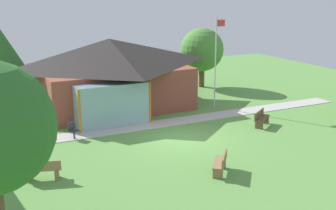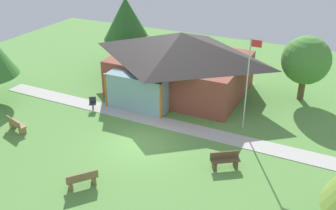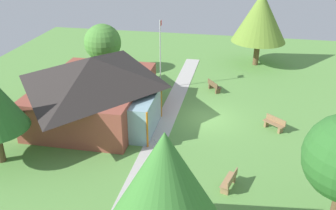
{
  "view_description": "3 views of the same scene",
  "coord_description": "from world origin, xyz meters",
  "px_view_note": "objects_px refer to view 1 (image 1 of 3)",
  "views": [
    {
      "loc": [
        -10.37,
        -18.78,
        7.48
      ],
      "look_at": [
        0.09,
        1.77,
        1.32
      ],
      "focal_mm": 47.79,
      "sensor_mm": 36.0,
      "label": 1
    },
    {
      "loc": [
        9.35,
        -16.15,
        11.64
      ],
      "look_at": [
        0.44,
        2.58,
        1.38
      ],
      "focal_mm": 41.65,
      "sensor_mm": 36.0,
      "label": 2
    },
    {
      "loc": [
        -23.13,
        -1.72,
        12.19
      ],
      "look_at": [
        -0.44,
        2.64,
        1.01
      ],
      "focal_mm": 40.04,
      "sensor_mm": 36.0,
      "label": 3
    }
  ],
  "objects_px": {
    "patio_chair_west": "(73,131)",
    "flagpole": "(216,59)",
    "tree_behind_pavilion_right": "(202,50)",
    "pavilion": "(110,72)",
    "bench_mid_left": "(42,171)",
    "bench_mid_right": "(261,119)",
    "bench_front_center": "(221,164)"
  },
  "relations": [
    {
      "from": "bench_mid_right",
      "to": "patio_chair_west",
      "type": "distance_m",
      "value": 10.17
    },
    {
      "from": "bench_mid_right",
      "to": "patio_chair_west",
      "type": "relative_size",
      "value": 1.73
    },
    {
      "from": "flagpole",
      "to": "bench_mid_left",
      "type": "distance_m",
      "value": 13.77
    },
    {
      "from": "bench_front_center",
      "to": "patio_chair_west",
      "type": "bearing_deg",
      "value": 71.9
    },
    {
      "from": "bench_mid_left",
      "to": "tree_behind_pavilion_right",
      "type": "distance_m",
      "value": 18.85
    },
    {
      "from": "bench_front_center",
      "to": "patio_chair_west",
      "type": "xyz_separation_m",
      "value": [
        -4.29,
        6.91,
        0.01
      ]
    },
    {
      "from": "flagpole",
      "to": "tree_behind_pavilion_right",
      "type": "height_order",
      "value": "flagpole"
    },
    {
      "from": "bench_mid_left",
      "to": "patio_chair_west",
      "type": "height_order",
      "value": "patio_chair_west"
    },
    {
      "from": "bench_mid_left",
      "to": "bench_front_center",
      "type": "height_order",
      "value": "same"
    },
    {
      "from": "patio_chair_west",
      "to": "bench_mid_left",
      "type": "bearing_deg",
      "value": 28.13
    },
    {
      "from": "bench_mid_left",
      "to": "pavilion",
      "type": "bearing_deg",
      "value": 72.89
    },
    {
      "from": "bench_front_center",
      "to": "patio_chair_west",
      "type": "distance_m",
      "value": 8.13
    },
    {
      "from": "bench_mid_right",
      "to": "flagpole",
      "type": "bearing_deg",
      "value": -121.33
    },
    {
      "from": "pavilion",
      "to": "patio_chair_west",
      "type": "xyz_separation_m",
      "value": [
        -3.89,
        -5.16,
        -1.83
      ]
    },
    {
      "from": "patio_chair_west",
      "to": "tree_behind_pavilion_right",
      "type": "xyz_separation_m",
      "value": [
        12.07,
        7.52,
        2.42
      ]
    },
    {
      "from": "flagpole",
      "to": "bench_front_center",
      "type": "relative_size",
      "value": 3.95
    },
    {
      "from": "bench_mid_right",
      "to": "pavilion",
      "type": "bearing_deg",
      "value": -86.62
    },
    {
      "from": "flagpole",
      "to": "patio_chair_west",
      "type": "bearing_deg",
      "value": -169.23
    },
    {
      "from": "flagpole",
      "to": "bench_front_center",
      "type": "distance_m",
      "value": 10.6
    },
    {
      "from": "patio_chair_west",
      "to": "tree_behind_pavilion_right",
      "type": "relative_size",
      "value": 0.19
    },
    {
      "from": "pavilion",
      "to": "patio_chair_west",
      "type": "relative_size",
      "value": 11.56
    },
    {
      "from": "pavilion",
      "to": "tree_behind_pavilion_right",
      "type": "xyz_separation_m",
      "value": [
        8.18,
        2.36,
        0.59
      ]
    },
    {
      "from": "tree_behind_pavilion_right",
      "to": "patio_chair_west",
      "type": "bearing_deg",
      "value": -148.07
    },
    {
      "from": "bench_mid_left",
      "to": "bench_mid_right",
      "type": "relative_size",
      "value": 1.05
    },
    {
      "from": "bench_mid_right",
      "to": "tree_behind_pavilion_right",
      "type": "distance_m",
      "value": 10.57
    },
    {
      "from": "tree_behind_pavilion_right",
      "to": "flagpole",
      "type": "bearing_deg",
      "value": -113.28
    },
    {
      "from": "bench_front_center",
      "to": "bench_mid_right",
      "type": "relative_size",
      "value": 0.96
    },
    {
      "from": "flagpole",
      "to": "patio_chair_west",
      "type": "relative_size",
      "value": 6.57
    },
    {
      "from": "bench_front_center",
      "to": "tree_behind_pavilion_right",
      "type": "xyz_separation_m",
      "value": [
        7.78,
        14.43,
        2.43
      ]
    },
    {
      "from": "patio_chair_west",
      "to": "flagpole",
      "type": "bearing_deg",
      "value": 158.33
    },
    {
      "from": "pavilion",
      "to": "tree_behind_pavilion_right",
      "type": "bearing_deg",
      "value": 16.09
    },
    {
      "from": "pavilion",
      "to": "patio_chair_west",
      "type": "bearing_deg",
      "value": -127.0
    }
  ]
}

